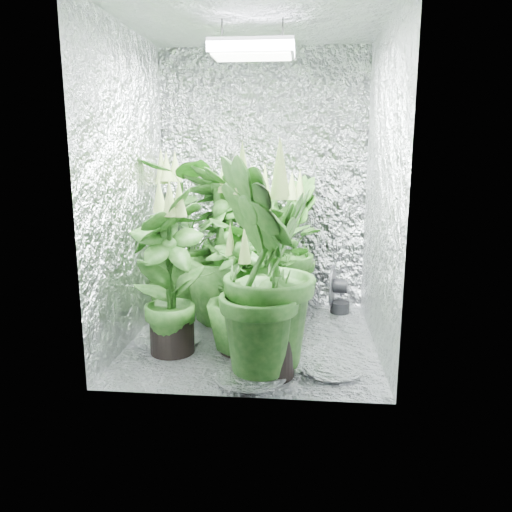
{
  "coord_description": "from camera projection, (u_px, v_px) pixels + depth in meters",
  "views": [
    {
      "loc": [
        0.32,
        -3.13,
        1.25
      ],
      "look_at": [
        0.02,
        0.0,
        0.57
      ],
      "focal_mm": 35.0,
      "sensor_mm": 36.0,
      "label": 1
    }
  ],
  "objects": [
    {
      "name": "ground",
      "position": [
        253.0,
        339.0,
        3.34
      ],
      "size": [
        1.6,
        1.6,
        0.0
      ],
      "primitive_type": "plane",
      "color": "white",
      "rests_on": "ground"
    },
    {
      "name": "walls",
      "position": [
        252.0,
        189.0,
        3.13
      ],
      "size": [
        1.62,
        1.62,
        2.0
      ],
      "color": "white",
      "rests_on": "ground"
    },
    {
      "name": "ceiling",
      "position": [
        252.0,
        18.0,
        2.92
      ],
      "size": [
        1.6,
        1.6,
        0.01
      ],
      "primitive_type": "cube",
      "color": "white",
      "rests_on": "walls"
    },
    {
      "name": "grow_lamp",
      "position": [
        252.0,
        50.0,
        2.96
      ],
      "size": [
        0.5,
        0.3,
        0.22
      ],
      "color": "gray",
      "rests_on": "ceiling"
    },
    {
      "name": "plant_a",
      "position": [
        178.0,
        234.0,
        3.87
      ],
      "size": [
        1.27,
        1.27,
        1.26
      ],
      "rotation": [
        0.0,
        0.0,
        6.02
      ],
      "color": "black",
      "rests_on": "ground"
    },
    {
      "name": "plant_b",
      "position": [
        253.0,
        245.0,
        3.79
      ],
      "size": [
        0.78,
        0.78,
        1.14
      ],
      "rotation": [
        0.0,
        0.0,
        0.75
      ],
      "color": "black",
      "rests_on": "ground"
    },
    {
      "name": "plant_c",
      "position": [
        285.0,
        248.0,
        3.76
      ],
      "size": [
        0.63,
        0.63,
        1.12
      ],
      "rotation": [
        0.0,
        0.0,
        1.45
      ],
      "color": "black",
      "rests_on": "ground"
    },
    {
      "name": "plant_d",
      "position": [
        226.0,
        248.0,
        3.54
      ],
      "size": [
        0.83,
        0.83,
        1.21
      ],
      "rotation": [
        0.0,
        0.0,
        2.69
      ],
      "color": "black",
      "rests_on": "ground"
    },
    {
      "name": "plant_e",
      "position": [
        255.0,
        266.0,
        3.34
      ],
      "size": [
        1.02,
        1.02,
        1.02
      ],
      "rotation": [
        0.0,
        0.0,
        2.87
      ],
      "color": "black",
      "rests_on": "ground"
    },
    {
      "name": "plant_f",
      "position": [
        170.0,
        274.0,
        3.03
      ],
      "size": [
        0.7,
        0.7,
        1.1
      ],
      "rotation": [
        0.0,
        0.0,
        4.29
      ],
      "color": "black",
      "rests_on": "ground"
    },
    {
      "name": "plant_g",
      "position": [
        268.0,
        271.0,
        2.7
      ],
      "size": [
        0.66,
        0.66,
        1.29
      ],
      "rotation": [
        0.0,
        0.0,
        4.7
      ],
      "color": "black",
      "rests_on": "ground"
    },
    {
      "name": "plant_h",
      "position": [
        239.0,
        295.0,
        3.06
      ],
      "size": [
        0.5,
        0.5,
        0.82
      ],
      "rotation": [
        0.0,
        0.0,
        6.05
      ],
      "color": "black",
      "rests_on": "ground"
    },
    {
      "name": "circulation_fan",
      "position": [
        336.0,
        292.0,
        3.86
      ],
      "size": [
        0.17,
        0.33,
        0.38
      ],
      "rotation": [
        0.0,
        0.0,
        -0.19
      ],
      "color": "black",
      "rests_on": "ground"
    },
    {
      "name": "plant_label",
      "position": [
        279.0,
        326.0,
        2.72
      ],
      "size": [
        0.06,
        0.03,
        0.09
      ],
      "primitive_type": "cube",
      "rotation": [
        -0.21,
        0.0,
        -0.0
      ],
      "color": "white",
      "rests_on": "plant_g"
    }
  ]
}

